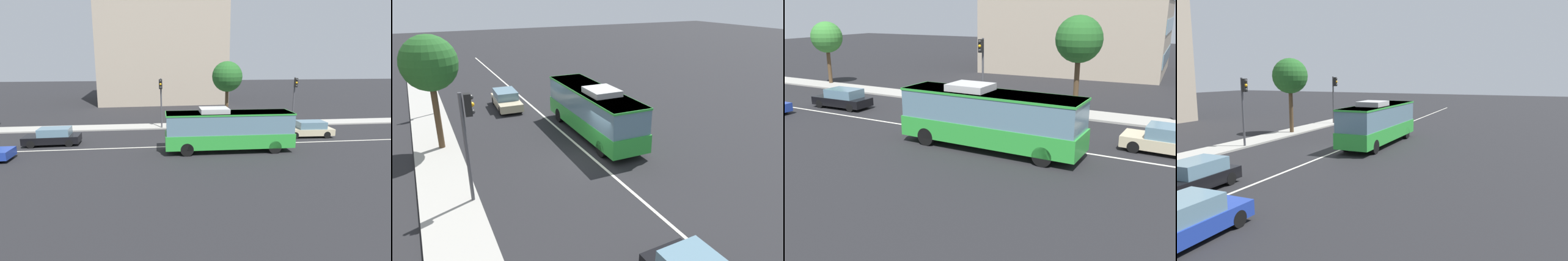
% 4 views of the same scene
% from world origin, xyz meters
% --- Properties ---
extents(ground_plane, '(160.00, 160.00, 0.00)m').
position_xyz_m(ground_plane, '(0.00, 0.00, 0.00)').
color(ground_plane, black).
extents(sidewalk_kerb, '(80.00, 2.56, 0.14)m').
position_xyz_m(sidewalk_kerb, '(0.00, 8.04, 0.07)').
color(sidewalk_kerb, '#9E9B93').
rests_on(sidewalk_kerb, ground_plane).
extents(lane_centre_line, '(76.00, 0.16, 0.01)m').
position_xyz_m(lane_centre_line, '(0.00, 0.00, 0.01)').
color(lane_centre_line, silver).
rests_on(lane_centre_line, ground_plane).
extents(transit_bus, '(10.03, 2.64, 3.46)m').
position_xyz_m(transit_bus, '(3.31, -1.75, 1.81)').
color(transit_bus, green).
rests_on(transit_bus, ground_plane).
extents(sedan_beige, '(4.58, 2.00, 1.46)m').
position_xyz_m(sedan_beige, '(11.84, 2.01, 0.72)').
color(sedan_beige, '#C6B793').
rests_on(sedan_beige, ground_plane).
extents(sedan_black, '(4.55, 1.94, 1.46)m').
position_xyz_m(sedan_black, '(-11.02, 1.77, 0.72)').
color(sedan_black, black).
rests_on(sedan_black, ground_plane).
extents(traffic_light_mid_block, '(0.34, 0.62, 5.20)m').
position_xyz_m(traffic_light_mid_block, '(-1.78, 6.88, 3.56)').
color(traffic_light_mid_block, '#47474C').
rests_on(traffic_light_mid_block, ground_plane).
extents(street_tree_kerbside_left, '(2.99, 2.99, 6.10)m').
position_xyz_m(street_tree_kerbside_left, '(-19.97, 8.90, 4.56)').
color(street_tree_kerbside_left, '#4C3823').
rests_on(street_tree_kerbside_left, ground_plane).
extents(street_tree_kerbside_centre, '(3.19, 3.19, 6.90)m').
position_xyz_m(street_tree_kerbside_centre, '(5.21, 7.71, 5.25)').
color(street_tree_kerbside_centre, '#4C3823').
rests_on(street_tree_kerbside_centre, ground_plane).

